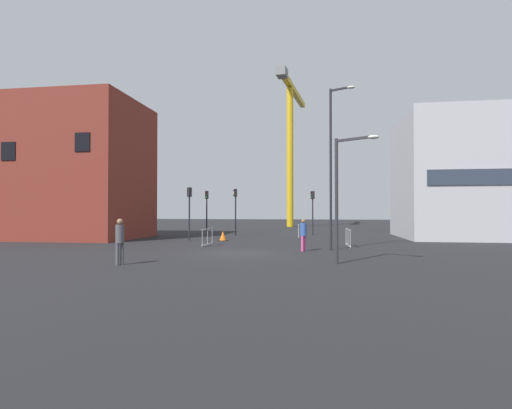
% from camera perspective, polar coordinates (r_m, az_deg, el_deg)
% --- Properties ---
extents(ground, '(160.00, 160.00, 0.00)m').
position_cam_1_polar(ground, '(20.81, -2.56, -6.91)').
color(ground, black).
extents(brick_building, '(9.39, 8.43, 10.78)m').
position_cam_1_polar(brick_building, '(34.95, -23.61, 4.46)').
color(brick_building, maroon).
rests_on(brick_building, ground).
extents(office_block, '(10.72, 9.61, 9.76)m').
position_cam_1_polar(office_block, '(36.46, 28.05, 3.47)').
color(office_block, '#B7B7BC').
rests_on(office_block, ground).
extents(construction_crane, '(3.02, 17.13, 19.78)m').
position_cam_1_polar(construction_crane, '(56.08, 4.91, 10.66)').
color(construction_crane, gold).
rests_on(construction_crane, ground).
extents(streetlamp_tall, '(1.37, 0.72, 9.01)m').
position_cam_1_polar(streetlamp_tall, '(22.96, 10.83, 6.49)').
color(streetlamp_tall, '#232326').
rests_on(streetlamp_tall, ground).
extents(streetlamp_short, '(1.67, 1.02, 5.17)m').
position_cam_1_polar(streetlamp_short, '(16.84, 12.21, 2.56)').
color(streetlamp_short, '#2D2D30').
rests_on(streetlamp_short, ground).
extents(traffic_light_far, '(0.39, 0.28, 4.11)m').
position_cam_1_polar(traffic_light_far, '(35.64, -2.92, 0.04)').
color(traffic_light_far, black).
rests_on(traffic_light_far, ground).
extents(traffic_light_island, '(0.25, 0.37, 3.93)m').
position_cam_1_polar(traffic_light_island, '(35.76, -6.99, -0.13)').
color(traffic_light_island, black).
rests_on(traffic_light_island, ground).
extents(traffic_light_crosswalk, '(0.38, 0.36, 3.90)m').
position_cam_1_polar(traffic_light_crosswalk, '(30.06, -9.42, -0.03)').
color(traffic_light_crosswalk, '#232326').
rests_on(traffic_light_crosswalk, ground).
extents(traffic_light_near, '(0.38, 0.35, 3.93)m').
position_cam_1_polar(traffic_light_near, '(36.29, 8.01, -0.14)').
color(traffic_light_near, '#232326').
rests_on(traffic_light_near, ground).
extents(pedestrian_walking, '(0.34, 0.34, 1.86)m').
position_cam_1_polar(pedestrian_walking, '(17.18, -18.71, -4.48)').
color(pedestrian_walking, '#4C4C51').
rests_on(pedestrian_walking, ground).
extents(pedestrian_waiting, '(0.34, 0.34, 1.75)m').
position_cam_1_polar(pedestrian_waiting, '(21.89, 6.72, -3.93)').
color(pedestrian_waiting, '#D14C8C').
rests_on(pedestrian_waiting, ground).
extents(safety_barrier_left_run, '(0.15, 2.40, 1.08)m').
position_cam_1_polar(safety_barrier_left_run, '(25.01, 12.89, -4.58)').
color(safety_barrier_left_run, '#B2B5BA').
rests_on(safety_barrier_left_run, ground).
extents(safety_barrier_rear, '(0.20, 2.00, 1.08)m').
position_cam_1_polar(safety_barrier_rear, '(25.11, -6.89, -4.58)').
color(safety_barrier_rear, '#9EA0A5').
rests_on(safety_barrier_rear, ground).
extents(safety_barrier_mid_span, '(0.18, 1.88, 1.08)m').
position_cam_1_polar(safety_barrier_mid_span, '(32.02, 6.04, -3.78)').
color(safety_barrier_mid_span, '#9EA0A5').
rests_on(safety_barrier_mid_span, ground).
extents(traffic_cone_on_verge, '(0.68, 0.68, 0.69)m').
position_cam_1_polar(traffic_cone_on_verge, '(29.52, -4.71, -4.49)').
color(traffic_cone_on_verge, black).
rests_on(traffic_cone_on_verge, ground).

